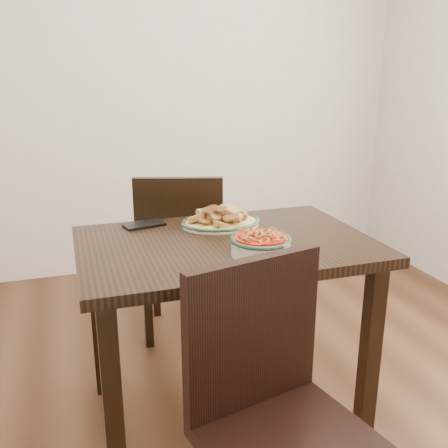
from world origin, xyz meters
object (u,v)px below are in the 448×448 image
object	(u,v)px
chair_near	(275,407)
noodle_bowl	(261,243)
dining_table	(226,268)
smartphone	(144,225)
fish_plate	(221,215)
chair_far	(181,249)

from	to	relation	value
chair_near	noodle_bowl	xyz separation A→B (m)	(0.14, 0.47, 0.29)
dining_table	smartphone	world-z (taller)	smartphone
chair_near	fish_plate	xyz separation A→B (m)	(0.12, 0.84, 0.30)
dining_table	chair_far	size ratio (longest dim) A/B	1.23
dining_table	chair_near	world-z (taller)	chair_near
fish_plate	noodle_bowl	size ratio (longest dim) A/B	1.52
chair_far	smartphone	xyz separation A→B (m)	(-0.23, -0.36, 0.26)
chair_near	fish_plate	distance (m)	0.90
noodle_bowl	dining_table	bearing A→B (deg)	111.36
chair_far	fish_plate	distance (m)	0.54
dining_table	chair_near	bearing A→B (deg)	-96.49
chair_far	chair_near	size ratio (longest dim) A/B	1.00
chair_near	noodle_bowl	world-z (taller)	chair_near
chair_far	smartphone	size ratio (longest dim) A/B	5.46
chair_near	smartphone	size ratio (longest dim) A/B	5.46
dining_table	noodle_bowl	world-z (taller)	noodle_bowl
fish_plate	noodle_bowl	bearing A→B (deg)	-85.91
dining_table	fish_plate	world-z (taller)	fish_plate
chair_far	smartphone	distance (m)	0.50
noodle_bowl	chair_far	bearing A→B (deg)	96.70
fish_plate	noodle_bowl	xyz separation A→B (m)	(0.03, -0.37, -0.00)
smartphone	noodle_bowl	bearing A→B (deg)	-66.52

